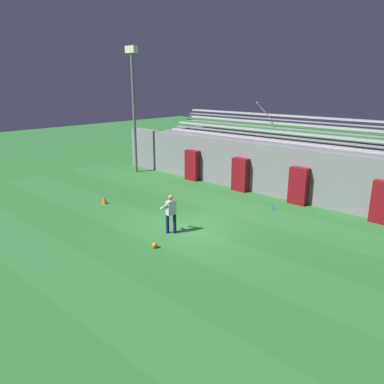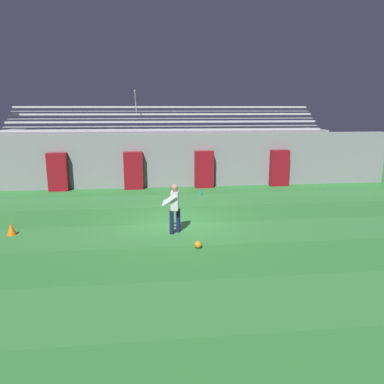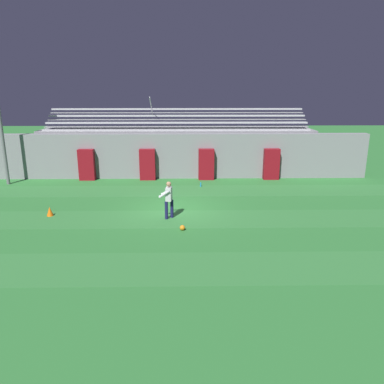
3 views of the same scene
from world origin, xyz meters
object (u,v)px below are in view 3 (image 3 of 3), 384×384
(padding_pillar_gate_left, at_px, (147,165))
(soccer_ball, at_px, (182,228))
(padding_pillar_far_left, at_px, (87,165))
(goalkeeper, at_px, (169,198))
(traffic_cone, at_px, (50,211))
(padding_pillar_far_right, at_px, (271,164))
(water_bottle, at_px, (201,185))
(padding_pillar_gate_right, at_px, (206,164))

(padding_pillar_gate_left, bearing_deg, soccer_ball, -75.55)
(padding_pillar_far_left, xyz_separation_m, soccer_ball, (5.99, -8.66, -0.85))
(goalkeeper, xyz_separation_m, traffic_cone, (-5.37, 0.41, -0.74))
(padding_pillar_gate_left, relative_size, goalkeeper, 1.15)
(padding_pillar_far_right, relative_size, traffic_cone, 4.58)
(soccer_ball, xyz_separation_m, water_bottle, (1.01, 6.90, 0.01))
(padding_pillar_gate_left, height_order, traffic_cone, padding_pillar_gate_left)
(goalkeeper, distance_m, water_bottle, 5.73)
(soccer_ball, relative_size, traffic_cone, 0.52)
(traffic_cone, bearing_deg, padding_pillar_far_right, 30.59)
(goalkeeper, bearing_deg, water_bottle, 73.41)
(padding_pillar_gate_left, height_order, padding_pillar_far_left, same)
(padding_pillar_far_left, bearing_deg, padding_pillar_gate_right, 0.00)
(padding_pillar_gate_left, height_order, padding_pillar_far_right, same)
(padding_pillar_far_right, height_order, traffic_cone, padding_pillar_far_right)
(padding_pillar_far_right, distance_m, goalkeeper, 9.44)
(padding_pillar_far_left, bearing_deg, water_bottle, -14.13)
(padding_pillar_gate_left, distance_m, padding_pillar_far_right, 7.73)
(padding_pillar_gate_left, xyz_separation_m, soccer_ball, (2.23, -8.66, -0.85))
(traffic_cone, bearing_deg, soccer_ball, -17.43)
(padding_pillar_gate_right, bearing_deg, water_bottle, -103.14)
(padding_pillar_far_left, height_order, padding_pillar_far_right, same)
(padding_pillar_gate_right, height_order, padding_pillar_far_right, same)
(soccer_ball, bearing_deg, traffic_cone, 162.57)
(padding_pillar_far_right, bearing_deg, traffic_cone, -149.41)
(soccer_ball, relative_size, water_bottle, 0.92)
(goalkeeper, relative_size, water_bottle, 6.96)
(padding_pillar_far_right, distance_m, water_bottle, 4.89)
(soccer_ball, bearing_deg, padding_pillar_gate_right, 80.67)
(soccer_ball, bearing_deg, water_bottle, 81.66)
(padding_pillar_gate_right, bearing_deg, traffic_cone, -137.51)
(padding_pillar_far_right, xyz_separation_m, soccer_ball, (-5.49, -8.66, -0.85))
(traffic_cone, bearing_deg, padding_pillar_gate_left, 61.07)
(soccer_ball, height_order, water_bottle, water_bottle)
(padding_pillar_far_right, height_order, goalkeeper, padding_pillar_far_right)
(soccer_ball, distance_m, traffic_cone, 6.27)
(padding_pillar_far_left, xyz_separation_m, water_bottle, (7.01, -1.76, -0.84))
(padding_pillar_gate_right, relative_size, traffic_cone, 4.58)
(traffic_cone, height_order, water_bottle, traffic_cone)
(goalkeeper, bearing_deg, padding_pillar_far_right, 49.72)
(goalkeeper, bearing_deg, padding_pillar_gate_left, 102.72)
(padding_pillar_gate_left, relative_size, water_bottle, 8.02)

